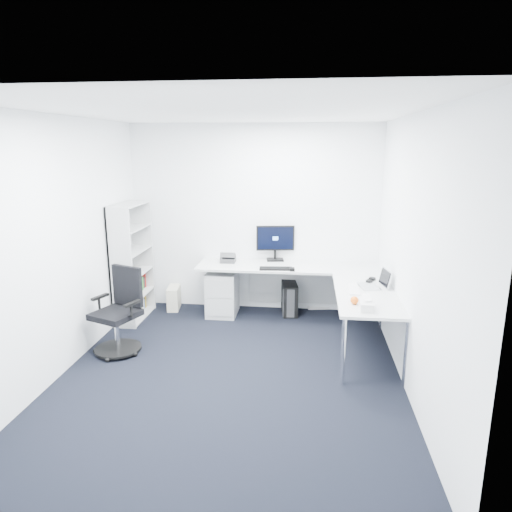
# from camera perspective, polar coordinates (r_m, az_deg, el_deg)

# --- Properties ---
(ground) EXTENTS (4.20, 4.20, 0.00)m
(ground) POSITION_cam_1_polar(r_m,az_deg,el_deg) (5.09, -3.13, -14.36)
(ground) COLOR black
(ceiling) EXTENTS (4.20, 4.20, 0.00)m
(ceiling) POSITION_cam_1_polar(r_m,az_deg,el_deg) (4.51, -3.59, 17.58)
(ceiling) COLOR white
(wall_back) EXTENTS (3.60, 0.02, 2.70)m
(wall_back) POSITION_cam_1_polar(r_m,az_deg,el_deg) (6.66, -0.25, 4.67)
(wall_back) COLOR white
(wall_back) RESTS_ON ground
(wall_front) EXTENTS (3.60, 0.02, 2.70)m
(wall_front) POSITION_cam_1_polar(r_m,az_deg,el_deg) (2.67, -11.18, -9.55)
(wall_front) COLOR white
(wall_front) RESTS_ON ground
(wall_left) EXTENTS (0.02, 4.20, 2.70)m
(wall_left) POSITION_cam_1_polar(r_m,az_deg,el_deg) (5.23, -23.17, 1.08)
(wall_left) COLOR white
(wall_left) RESTS_ON ground
(wall_right) EXTENTS (0.02, 4.20, 2.70)m
(wall_right) POSITION_cam_1_polar(r_m,az_deg,el_deg) (4.66, 19.02, 0.01)
(wall_right) COLOR white
(wall_right) RESTS_ON ground
(l_desk) EXTENTS (2.59, 1.45, 0.76)m
(l_desk) POSITION_cam_1_polar(r_m,az_deg,el_deg) (6.17, 4.08, -5.41)
(l_desk) COLOR #B8BABA
(l_desk) RESTS_ON ground
(drawer_pedestal) EXTENTS (0.42, 0.52, 0.64)m
(drawer_pedestal) POSITION_cam_1_polar(r_m,az_deg,el_deg) (6.62, -4.22, -4.62)
(drawer_pedestal) COLOR #B8BABA
(drawer_pedestal) RESTS_ON ground
(bookshelf) EXTENTS (0.32, 0.82, 1.63)m
(bookshelf) POSITION_cam_1_polar(r_m,az_deg,el_deg) (6.54, -15.22, -0.75)
(bookshelf) COLOR #B2B4B4
(bookshelf) RESTS_ON ground
(task_chair) EXTENTS (0.73, 0.73, 1.00)m
(task_chair) POSITION_cam_1_polar(r_m,az_deg,el_deg) (5.59, -17.17, -6.72)
(task_chair) COLOR black
(task_chair) RESTS_ON ground
(black_pc_tower) EXTENTS (0.27, 0.49, 0.46)m
(black_pc_tower) POSITION_cam_1_polar(r_m,az_deg,el_deg) (6.68, 4.20, -5.26)
(black_pc_tower) COLOR black
(black_pc_tower) RESTS_ON ground
(beige_pc_tower) EXTENTS (0.21, 0.38, 0.34)m
(beige_pc_tower) POSITION_cam_1_polar(r_m,az_deg,el_deg) (6.96, -10.23, -5.16)
(beige_pc_tower) COLOR beige
(beige_pc_tower) RESTS_ON ground
(power_strip) EXTENTS (0.33, 0.11, 0.04)m
(power_strip) POSITION_cam_1_polar(r_m,az_deg,el_deg) (6.95, 7.86, -6.44)
(power_strip) COLOR silver
(power_strip) RESTS_ON ground
(monitor) EXTENTS (0.57, 0.25, 0.53)m
(monitor) POSITION_cam_1_polar(r_m,az_deg,el_deg) (6.60, 2.43, 1.67)
(monitor) COLOR black
(monitor) RESTS_ON l_desk
(black_keyboard) EXTENTS (0.45, 0.19, 0.02)m
(black_keyboard) POSITION_cam_1_polar(r_m,az_deg,el_deg) (6.18, 2.48, -1.58)
(black_keyboard) COLOR black
(black_keyboard) RESTS_ON l_desk
(mouse) EXTENTS (0.08, 0.11, 0.03)m
(mouse) POSITION_cam_1_polar(r_m,az_deg,el_deg) (6.13, 4.53, -1.67)
(mouse) COLOR black
(mouse) RESTS_ON l_desk
(desk_phone) EXTENTS (0.21, 0.21, 0.15)m
(desk_phone) POSITION_cam_1_polar(r_m,az_deg,el_deg) (6.56, -3.50, -0.14)
(desk_phone) COLOR #2E2F31
(desk_phone) RESTS_ON l_desk
(laptop) EXTENTS (0.36, 0.36, 0.22)m
(laptop) POSITION_cam_1_polar(r_m,az_deg,el_deg) (5.54, 14.00, -2.72)
(laptop) COLOR #B8BBBF
(laptop) RESTS_ON l_desk
(white_keyboard) EXTENTS (0.13, 0.43, 0.01)m
(white_keyboard) POSITION_cam_1_polar(r_m,az_deg,el_deg) (5.44, 12.11, -4.06)
(white_keyboard) COLOR silver
(white_keyboard) RESTS_ON l_desk
(headphones) EXTENTS (0.19, 0.23, 0.05)m
(headphones) POSITION_cam_1_polar(r_m,az_deg,el_deg) (5.81, 14.16, -2.83)
(headphones) COLOR black
(headphones) RESTS_ON l_desk
(orange_fruit) EXTENTS (0.09, 0.09, 0.09)m
(orange_fruit) POSITION_cam_1_polar(r_m,az_deg,el_deg) (4.94, 12.20, -5.43)
(orange_fruit) COLOR orange
(orange_fruit) RESTS_ON l_desk
(tissue_box) EXTENTS (0.13, 0.25, 0.09)m
(tissue_box) POSITION_cam_1_polar(r_m,az_deg,el_deg) (4.82, 13.61, -6.00)
(tissue_box) COLOR silver
(tissue_box) RESTS_ON l_desk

